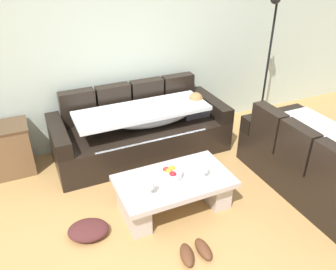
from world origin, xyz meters
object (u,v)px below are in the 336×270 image
couch_near_window (317,163)px  side_cabinet (1,151)px  coffee_table (174,190)px  open_magazine (204,171)px  couch_along_wall (143,130)px  floor_lamp (268,55)px  wine_glass_near_left (151,185)px  wine_glass_near_right (205,169)px  crumpled_garment (88,230)px  fruit_bowl (169,173)px  pair_of_shoes (195,252)px

couch_near_window → side_cabinet: size_ratio=2.48×
coffee_table → open_magazine: 0.37m
couch_along_wall → floor_lamp: floor_lamp is taller
coffee_table → side_cabinet: size_ratio=1.67×
couch_along_wall → wine_glass_near_left: size_ratio=13.73×
wine_glass_near_left → side_cabinet: bearing=130.1°
couch_near_window → wine_glass_near_right: bearing=80.0°
wine_glass_near_right → couch_along_wall: bearing=98.1°
couch_along_wall → crumpled_garment: (-1.05, -1.23, -0.27)m
couch_along_wall → coffee_table: couch_along_wall is taller
couch_along_wall → wine_glass_near_right: (0.19, -1.33, 0.16)m
coffee_table → wine_glass_near_right: wine_glass_near_right is taller
coffee_table → floor_lamp: size_ratio=0.62×
couch_near_window → floor_lamp: bearing=-15.5°
wine_glass_near_left → floor_lamp: (2.38, 1.35, 0.62)m
couch_near_window → fruit_bowl: (-1.66, 0.41, 0.09)m
couch_near_window → coffee_table: bearing=78.0°
side_cabinet → coffee_table: bearing=-41.3°
fruit_bowl → pair_of_shoes: bearing=-95.9°
wine_glass_near_right → open_magazine: 0.15m
wine_glass_near_right → side_cabinet: size_ratio=0.23×
open_magazine → side_cabinet: 2.46m
wine_glass_near_left → crumpled_garment: size_ratio=0.42×
couch_near_window → pair_of_shoes: couch_near_window is taller
couch_along_wall → fruit_bowl: 1.17m
wine_glass_near_left → open_magazine: wine_glass_near_left is taller
couch_along_wall → floor_lamp: 2.10m
floor_lamp → pair_of_shoes: 3.08m
couch_near_window → pair_of_shoes: bearing=100.8°
couch_along_wall → coffee_table: (-0.11, -1.21, -0.09)m
wine_glass_near_right → fruit_bowl: bearing=152.5°
pair_of_shoes → fruit_bowl: bearing=84.1°
fruit_bowl → floor_lamp: floor_lamp is taller
couch_near_window → crumpled_garment: bearing=82.7°
open_magazine → pair_of_shoes: bearing=-108.0°
couch_near_window → fruit_bowl: size_ratio=6.38×
fruit_bowl → crumpled_garment: fruit_bowl is taller
wine_glass_near_right → floor_lamp: floor_lamp is taller
wine_glass_near_right → pair_of_shoes: 0.83m
side_cabinet → floor_lamp: 3.80m
coffee_table → couch_along_wall: bearing=84.7°
coffee_table → wine_glass_near_left: wine_glass_near_left is taller
couch_near_window → floor_lamp: 1.80m
fruit_bowl → wine_glass_near_left: wine_glass_near_left is taller
wine_glass_near_right → pair_of_shoes: (-0.41, -0.57, -0.45)m
couch_along_wall → open_magazine: size_ratio=8.14×
open_magazine → wine_glass_near_right: bearing=-96.6°
coffee_table → wine_glass_near_right: (0.30, -0.11, 0.26)m
open_magazine → floor_lamp: bearing=51.5°
coffee_table → fruit_bowl: 0.19m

